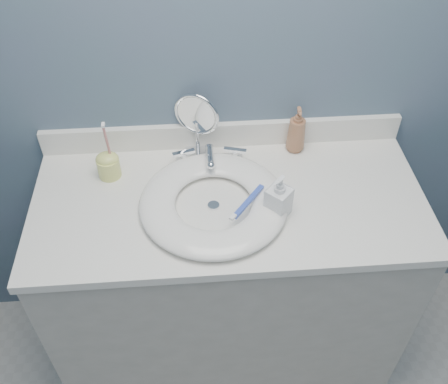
{
  "coord_description": "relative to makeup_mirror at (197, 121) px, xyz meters",
  "views": [
    {
      "loc": [
        -0.1,
        -0.1,
        1.98
      ],
      "look_at": [
        -0.02,
        0.94,
        0.94
      ],
      "focal_mm": 40.0,
      "sensor_mm": 36.0,
      "label": 1
    }
  ],
  "objects": [
    {
      "name": "back_wall",
      "position": [
        0.09,
        0.04,
        0.2
      ],
      "size": [
        2.2,
        0.02,
        2.4
      ],
      "primitive_type": "cube",
      "color": "slate",
      "rests_on": "ground"
    },
    {
      "name": "vanity_cabinet",
      "position": [
        0.09,
        -0.24,
        -0.58
      ],
      "size": [
        1.2,
        0.55,
        0.85
      ],
      "primitive_type": "cube",
      "color": "beige",
      "rests_on": "ground"
    },
    {
      "name": "countertop",
      "position": [
        0.09,
        -0.24,
        -0.14
      ],
      "size": [
        1.22,
        0.57,
        0.03
      ],
      "primitive_type": "cube",
      "color": "white",
      "rests_on": "vanity_cabinet"
    },
    {
      "name": "backsplash",
      "position": [
        0.09,
        0.02,
        -0.08
      ],
      "size": [
        1.22,
        0.02,
        0.09
      ],
      "primitive_type": "cube",
      "color": "white",
      "rests_on": "countertop"
    },
    {
      "name": "basin",
      "position": [
        0.04,
        -0.27,
        -0.11
      ],
      "size": [
        0.45,
        0.45,
        0.04
      ],
      "primitive_type": null,
      "color": "white",
      "rests_on": "countertop"
    },
    {
      "name": "drain",
      "position": [
        0.04,
        -0.27,
        -0.12
      ],
      "size": [
        0.04,
        0.04,
        0.01
      ],
      "primitive_type": "cylinder",
      "color": "silver",
      "rests_on": "countertop"
    },
    {
      "name": "faucet",
      "position": [
        0.04,
        -0.07,
        -0.1
      ],
      "size": [
        0.25,
        0.13,
        0.07
      ],
      "color": "silver",
      "rests_on": "countertop"
    },
    {
      "name": "makeup_mirror",
      "position": [
        0.0,
        0.0,
        0.0
      ],
      "size": [
        0.15,
        0.09,
        0.23
      ],
      "rotation": [
        0.0,
        0.0,
        -0.41
      ],
      "color": "silver",
      "rests_on": "countertop"
    },
    {
      "name": "soap_bottle_amber",
      "position": [
        0.33,
        -0.02,
        -0.04
      ],
      "size": [
        0.07,
        0.07,
        0.17
      ],
      "primitive_type": "imported",
      "rotation": [
        0.0,
        0.0,
        -0.07
      ],
      "color": "#9F6848",
      "rests_on": "countertop"
    },
    {
      "name": "soap_bottle_clear",
      "position": [
        0.23,
        -0.31,
        -0.05
      ],
      "size": [
        0.09,
        0.09,
        0.14
      ],
      "primitive_type": "imported",
      "rotation": [
        0.0,
        0.0,
        -0.75
      ],
      "color": "silver",
      "rests_on": "countertop"
    },
    {
      "name": "toothbrush_holder",
      "position": [
        -0.29,
        -0.1,
        -0.08
      ],
      "size": [
        0.07,
        0.07,
        0.21
      ],
      "rotation": [
        0.0,
        0.0,
        -0.1
      ],
      "color": "#E2E874",
      "rests_on": "countertop"
    },
    {
      "name": "toothbrush_lying",
      "position": [
        0.13,
        -0.3,
        -0.08
      ],
      "size": [
        0.12,
        0.15,
        0.02
      ],
      "rotation": [
        0.0,
        0.0,
        0.9
      ],
      "color": "#334DB5",
      "rests_on": "basin"
    }
  ]
}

